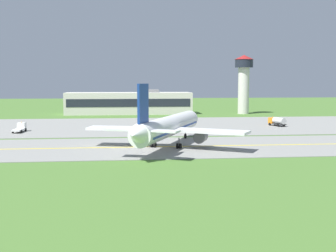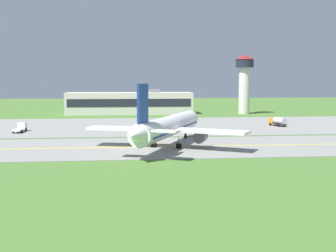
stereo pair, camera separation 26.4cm
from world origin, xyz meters
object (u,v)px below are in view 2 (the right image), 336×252
(control_tower, at_px, (244,78))
(airplane_lead, at_px, (168,127))
(service_truck_baggage, at_px, (278,121))
(service_truck_fuel, at_px, (21,128))

(control_tower, bearing_deg, airplane_lead, -114.79)
(service_truck_baggage, distance_m, service_truck_fuel, 71.41)
(airplane_lead, height_order, service_truck_fuel, airplane_lead)
(airplane_lead, distance_m, service_truck_fuel, 46.05)
(service_truck_fuel, relative_size, control_tower, 0.28)
(service_truck_fuel, height_order, control_tower, control_tower)
(service_truck_baggage, bearing_deg, airplane_lead, -134.31)
(service_truck_fuel, distance_m, control_tower, 94.30)
(service_truck_baggage, height_order, control_tower, control_tower)
(service_truck_fuel, bearing_deg, service_truck_baggage, 5.77)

